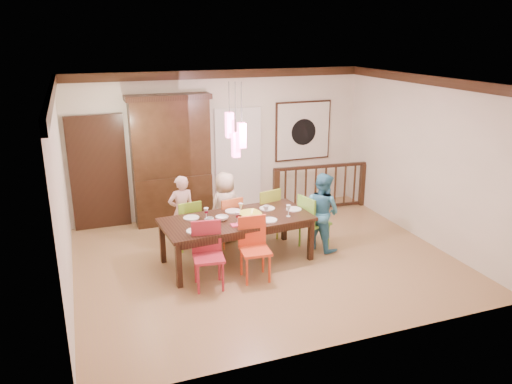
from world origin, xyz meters
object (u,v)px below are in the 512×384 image
object	(u,v)px
dining_table	(237,222)
person_end_right	(322,211)
person_far_mid	(225,207)
china_hutch	(171,160)
balustrade	(321,186)
person_far_left	(182,211)
chair_end_right	(315,218)
chair_far_left	(187,220)

from	to	relation	value
dining_table	person_end_right	world-z (taller)	person_end_right
dining_table	person_far_mid	world-z (taller)	person_far_mid
china_hutch	balustrade	xyz separation A→B (m)	(3.05, -0.35, -0.75)
dining_table	person_far_mid	size ratio (longest dim) A/B	1.95
person_far_left	person_far_mid	xyz separation A→B (m)	(0.78, -0.02, -0.01)
person_far_mid	person_far_left	bearing A→B (deg)	-19.26
chair_end_right	china_hutch	size ratio (longest dim) A/B	0.38
balustrade	person_end_right	world-z (taller)	person_end_right
chair_end_right	person_end_right	distance (m)	0.18
chair_end_right	person_end_right	xyz separation A→B (m)	(0.10, -0.07, 0.13)
chair_far_left	person_far_left	bearing A→B (deg)	-64.81
chair_end_right	balustrade	xyz separation A→B (m)	(1.02, 1.77, -0.05)
chair_end_right	person_end_right	bearing A→B (deg)	-138.39
chair_far_left	china_hutch	world-z (taller)	china_hutch
chair_far_left	person_far_left	distance (m)	0.18
chair_far_left	china_hutch	distance (m)	1.56
chair_far_left	person_end_right	xyz separation A→B (m)	(2.17, -0.81, 0.17)
balustrade	person_far_left	xyz separation A→B (m)	(-3.15, -0.91, 0.14)
china_hutch	person_end_right	xyz separation A→B (m)	(2.14, -2.18, -0.58)
balustrade	china_hutch	bearing A→B (deg)	178.27
china_hutch	balustrade	bearing A→B (deg)	-6.46
person_far_left	person_end_right	distance (m)	2.41
dining_table	person_far_left	size ratio (longest dim) A/B	1.93
person_far_left	chair_end_right	bearing A→B (deg)	151.00
chair_end_right	person_far_left	bearing A→B (deg)	53.20
dining_table	chair_far_left	xyz separation A→B (m)	(-0.64, 0.80, -0.17)
dining_table	chair_far_left	bearing A→B (deg)	123.98
person_far_mid	china_hutch	bearing A→B (deg)	-79.51
china_hutch	person_far_mid	distance (m)	1.58
china_hutch	person_end_right	size ratio (longest dim) A/B	1.85
china_hutch	person_far_mid	bearing A→B (deg)	-61.76
dining_table	person_far_left	bearing A→B (deg)	123.22
balustrade	person_far_mid	world-z (taller)	person_far_mid
chair_far_left	balustrade	distance (m)	3.25
chair_end_right	balustrade	world-z (taller)	balustrade
person_far_mid	dining_table	bearing A→B (deg)	67.47
chair_far_left	chair_end_right	xyz separation A→B (m)	(2.06, -0.75, 0.04)
chair_far_left	china_hutch	xyz separation A→B (m)	(0.03, 1.37, 0.75)
balustrade	person_far_mid	size ratio (longest dim) A/B	1.64
chair_far_left	china_hutch	size ratio (longest dim) A/B	0.35
balustrade	dining_table	bearing A→B (deg)	-138.59
chair_far_left	person_far_left	world-z (taller)	person_far_left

